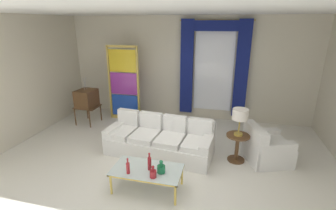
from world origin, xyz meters
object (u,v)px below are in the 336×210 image
Objects in this scene: coffee_table at (147,171)px; table_lamp_brass at (240,115)px; bottle_ruby_flask at (161,168)px; couch_white_long at (160,140)px; vintage_tv at (87,99)px; round_side_table at (237,145)px; bottle_blue_decanter at (153,173)px; bottle_crystal_tall at (149,163)px; stained_glass_divider at (124,85)px; peacock_figurine at (130,118)px; armchair_white at (265,149)px; bottle_amber_squat at (128,167)px.

table_lamp_brass is (1.53, 1.37, 0.66)m from coffee_table.
couch_white_long is at bearing 106.49° from bottle_ruby_flask.
coffee_table is 3.63m from vintage_tv.
round_side_table reaches higher than coffee_table.
coffee_table is 0.29m from bottle_blue_decanter.
couch_white_long is 1.36m from bottle_crystal_tall.
bottle_blue_decanter is at bearing -49.47° from coffee_table.
couch_white_long is at bearing 95.91° from coffee_table.
coffee_table is at bearing -138.21° from table_lamp_brass.
couch_white_long is 2.45m from stained_glass_divider.
vintage_tv is 2.24× the size of peacock_figurine.
armchair_white is (1.93, 1.69, -0.20)m from bottle_blue_decanter.
table_lamp_brass reaches higher than coffee_table.
peacock_figurine is (1.27, 0.10, -0.51)m from vintage_tv.
armchair_white is at bearing -17.02° from peacock_figurine.
couch_white_long is 4.01× the size of peacock_figurine.
vintage_tv is 1.12m from stained_glass_divider.
coffee_table is 2.05m from round_side_table.
bottle_ruby_flask is 3.69m from stained_glass_divider.
bottle_amber_squat is (-0.44, 0.00, 0.04)m from bottle_blue_decanter.
bottle_crystal_tall is 1.13× the size of bottle_amber_squat.
couch_white_long is at bearing -175.42° from armchair_white.
vintage_tv is 4.32m from table_lamp_brass.
stained_glass_divider is (-1.78, 3.02, 0.52)m from bottle_crystal_tall.
bottle_amber_squat is at bearing -138.87° from table_lamp_brass.
bottle_blue_decanter reaches higher than coffee_table.
bottle_ruby_flask is 0.17× the size of vintage_tv.
bottle_amber_squat is at bearing -65.54° from stained_glass_divider.
table_lamp_brass is at bearing 1.85° from couch_white_long.
vintage_tv is at bearing -148.85° from stained_glass_divider.
vintage_tv is (-2.69, 2.47, 0.19)m from bottle_crystal_tall.
couch_white_long reaches higher than round_side_table.
round_side_table is (2.90, -1.19, 0.14)m from peacock_figurine.
vintage_tv reaches higher than bottle_blue_decanter.
stained_glass_divider is at bearing 31.15° from vintage_tv.
bottle_blue_decanter is 0.16× the size of vintage_tv.
armchair_white is at bearing 36.18° from bottle_crystal_tall.
bottle_blue_decanter is at bearing -130.82° from round_side_table.
coffee_table is at bearing -138.21° from round_side_table.
armchair_white reaches higher than bottle_crystal_tall.
stained_glass_divider reaches higher than bottle_ruby_flask.
peacock_figurine is at bearing 118.97° from bottle_crystal_tall.
vintage_tv reaches higher than bottle_crystal_tall.
armchair_white is (1.84, 1.53, -0.20)m from bottle_ruby_flask.
vintage_tv reaches higher than coffee_table.
bottle_blue_decanter is at bearing -43.35° from vintage_tv.
armchair_white is 4.19m from stained_glass_divider.
peacock_figurine is at bearing 122.21° from bottle_ruby_flask.
couch_white_long is at bearing -45.19° from peacock_figurine.
bottle_amber_squat is 0.13× the size of stained_glass_divider.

